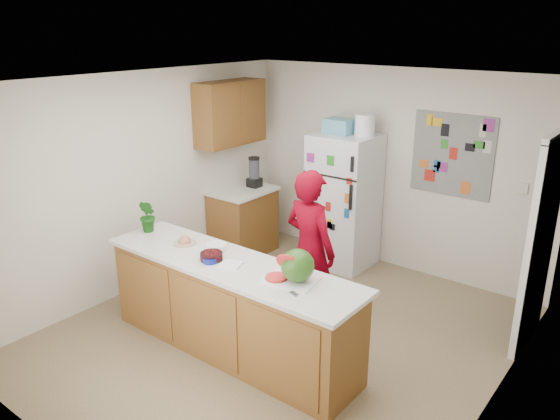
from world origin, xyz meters
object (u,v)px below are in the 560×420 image
Objects in this scene: refrigerator at (344,201)px; watermelon at (298,265)px; person at (310,250)px; cherry_bowl at (211,256)px.

watermelon is at bearing -67.29° from refrigerator.
cherry_bowl is (-0.46, -0.93, 0.13)m from person.
watermelon is at bearing 125.59° from person.
watermelon is at bearing 7.41° from cherry_bowl.
refrigerator is 1.03× the size of person.
refrigerator is at bearing -63.14° from person.
watermelon is 0.91m from cherry_bowl.
refrigerator is 8.18× the size of cherry_bowl.
refrigerator reaches higher than person.
refrigerator is at bearing 112.71° from watermelon.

